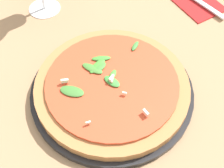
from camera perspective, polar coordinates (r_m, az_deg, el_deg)
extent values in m
plane|color=#9E7A56|center=(0.62, 2.60, -2.42)|extent=(6.00, 6.00, 0.00)
cylinder|color=black|center=(0.62, 0.00, -1.34)|extent=(0.32, 0.32, 0.01)
cylinder|color=#AD7542|center=(0.60, 0.00, -0.51)|extent=(0.30, 0.30, 0.02)
cylinder|color=#C64728|center=(0.59, 0.00, 0.17)|extent=(0.26, 0.26, 0.01)
ellipsoid|color=#458133|center=(0.61, -3.61, 2.86)|extent=(0.05, 0.04, 0.01)
ellipsoid|color=#428D33|center=(0.63, -1.99, 4.72)|extent=(0.02, 0.04, 0.01)
ellipsoid|color=#407B32|center=(0.58, -7.32, -1.31)|extent=(0.05, 0.05, 0.01)
ellipsoid|color=#3F7D30|center=(0.61, -2.43, 3.06)|extent=(0.03, 0.04, 0.01)
ellipsoid|color=#428E31|center=(0.61, -2.68, 3.34)|extent=(0.04, 0.05, 0.01)
ellipsoid|color=#3C7E37|center=(0.65, 4.26, 6.97)|extent=(0.03, 0.03, 0.01)
ellipsoid|color=#448533|center=(0.60, 0.13, 1.64)|extent=(0.03, 0.03, 0.01)
ellipsoid|color=#3C8837|center=(0.59, -0.01, 0.48)|extent=(0.04, 0.03, 0.01)
cube|color=#EFE5C6|center=(0.59, -0.07, 1.10)|extent=(0.01, 0.01, 0.01)
cube|color=#EFE5C6|center=(0.59, -8.64, 0.58)|extent=(0.01, 0.01, 0.01)
cube|color=#EFE5C6|center=(0.57, 2.30, -1.67)|extent=(0.01, 0.01, 0.00)
cube|color=#EFE5C6|center=(0.59, 0.04, 0.70)|extent=(0.01, 0.01, 0.01)
cube|color=#EFE5C6|center=(0.54, -4.37, -7.04)|extent=(0.00, 0.01, 0.00)
cube|color=#EFE5C6|center=(0.55, 6.19, -5.22)|extent=(0.01, 0.01, 0.01)
cylinder|color=white|center=(0.81, -12.22, 13.42)|extent=(0.08, 0.08, 0.00)
cube|color=#B21E1E|center=(0.84, 14.72, 14.70)|extent=(0.17, 0.13, 0.01)
cube|color=silver|center=(0.83, 16.37, 13.83)|extent=(0.13, 0.06, 0.00)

